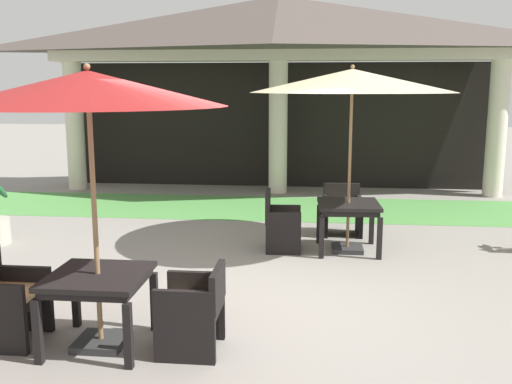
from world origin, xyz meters
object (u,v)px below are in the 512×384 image
(patio_table_near_foreground, at_px, (348,209))
(patio_chair_mid_left_east, at_px, (194,309))
(patio_chair_near_foreground_north, at_px, (342,211))
(patio_chair_mid_left_west, at_px, (7,300))
(patio_umbrella_mid_left, at_px, (88,91))
(patio_chair_near_foreground_west, at_px, (281,223))
(patio_table_mid_left, at_px, (98,284))
(patio_umbrella_near_foreground, at_px, (352,82))

(patio_table_near_foreground, height_order, patio_chair_mid_left_east, patio_chair_mid_left_east)
(patio_chair_near_foreground_north, height_order, patio_chair_mid_left_west, patio_chair_mid_left_west)
(patio_table_near_foreground, bearing_deg, patio_umbrella_mid_left, -125.73)
(patio_chair_near_foreground_west, relative_size, patio_chair_mid_left_west, 1.01)
(patio_chair_mid_left_east, xyz_separation_m, patio_chair_mid_left_west, (-1.82, 0.00, 0.02))
(patio_table_near_foreground, distance_m, patio_chair_mid_left_west, 4.89)
(patio_table_mid_left, height_order, patio_chair_mid_left_west, patio_chair_mid_left_west)
(patio_table_near_foreground, distance_m, patio_table_mid_left, 4.30)
(patio_table_near_foreground, relative_size, patio_umbrella_near_foreground, 0.32)
(patio_chair_near_foreground_north, distance_m, patio_table_mid_left, 5.12)
(patio_umbrella_mid_left, distance_m, patio_chair_mid_left_west, 2.18)
(patio_table_near_foreground, distance_m, patio_chair_near_foreground_north, 1.02)
(patio_umbrella_near_foreground, distance_m, patio_chair_near_foreground_west, 2.32)
(patio_umbrella_near_foreground, distance_m, patio_chair_mid_left_east, 4.37)
(patio_chair_mid_left_east, relative_size, patio_chair_mid_left_west, 0.91)
(patio_umbrella_mid_left, distance_m, patio_chair_mid_left_east, 2.19)
(patio_table_near_foreground, relative_size, patio_chair_near_foreground_north, 1.12)
(patio_table_mid_left, bearing_deg, patio_chair_near_foreground_north, 61.17)
(patio_chair_near_foreground_west, bearing_deg, patio_table_near_foreground, 90.00)
(patio_chair_near_foreground_north, bearing_deg, patio_table_mid_left, 58.76)
(patio_table_near_foreground, xyz_separation_m, patio_chair_near_foreground_west, (-1.00, -0.04, -0.22))
(patio_chair_near_foreground_north, distance_m, patio_chair_mid_left_east, 4.75)
(patio_chair_mid_left_east, bearing_deg, patio_umbrella_near_foreground, -24.61)
(patio_table_near_foreground, relative_size, patio_umbrella_mid_left, 0.35)
(patio_umbrella_near_foreground, height_order, patio_umbrella_mid_left, patio_umbrella_near_foreground)
(patio_table_near_foreground, height_order, patio_chair_near_foreground_west, patio_chair_near_foreground_west)
(patio_chair_near_foreground_west, relative_size, patio_umbrella_mid_left, 0.34)
(patio_umbrella_near_foreground, bearing_deg, patio_chair_near_foreground_west, -177.59)
(patio_table_near_foreground, height_order, patio_umbrella_mid_left, patio_umbrella_mid_left)
(patio_table_near_foreground, bearing_deg, patio_chair_mid_left_east, -114.65)
(patio_umbrella_mid_left, bearing_deg, patio_chair_mid_left_east, -0.04)
(patio_chair_near_foreground_north, xyz_separation_m, patio_chair_mid_left_west, (-3.38, -4.48, 0.02))
(patio_chair_near_foreground_north, height_order, patio_umbrella_mid_left, patio_umbrella_mid_left)
(patio_umbrella_mid_left, bearing_deg, patio_chair_mid_left_west, 179.96)
(patio_chair_near_foreground_west, bearing_deg, patio_umbrella_mid_left, -26.09)
(patio_chair_near_foreground_west, relative_size, patio_chair_mid_left_east, 1.11)
(patio_table_near_foreground, bearing_deg, patio_table_mid_left, -125.73)
(patio_chair_near_foreground_north, relative_size, patio_table_mid_left, 0.92)
(patio_chair_mid_left_west, bearing_deg, patio_umbrella_mid_left, 90.00)
(patio_chair_near_foreground_north, relative_size, patio_chair_mid_left_east, 1.02)
(patio_chair_near_foreground_north, distance_m, patio_chair_mid_left_west, 5.62)
(patio_chair_near_foreground_west, bearing_deg, patio_umbrella_near_foreground, 90.00)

